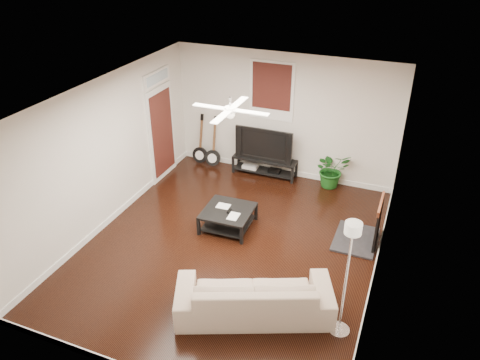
# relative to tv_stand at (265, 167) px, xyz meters

# --- Properties ---
(room) EXTENTS (5.01, 6.01, 2.81)m
(room) POSITION_rel_tv_stand_xyz_m (0.35, -2.78, 1.19)
(room) COLOR black
(room) RESTS_ON ground
(brick_accent) EXTENTS (0.02, 2.20, 2.80)m
(brick_accent) POSITION_rel_tv_stand_xyz_m (2.84, -1.78, 1.19)
(brick_accent) COLOR #A05333
(brick_accent) RESTS_ON floor
(fireplace) EXTENTS (0.80, 1.10, 0.92)m
(fireplace) POSITION_rel_tv_stand_xyz_m (2.55, -1.78, 0.25)
(fireplace) COLOR black
(fireplace) RESTS_ON floor
(window_back) EXTENTS (1.00, 0.06, 1.30)m
(window_back) POSITION_rel_tv_stand_xyz_m (0.05, 0.19, 1.74)
(window_back) COLOR #34110E
(window_back) RESTS_ON wall_back
(door_left) EXTENTS (0.08, 1.00, 2.50)m
(door_left) POSITION_rel_tv_stand_xyz_m (-2.11, -0.88, 1.04)
(door_left) COLOR white
(door_left) RESTS_ON wall_left
(tv_stand) EXTENTS (1.47, 0.39, 0.41)m
(tv_stand) POSITION_rel_tv_stand_xyz_m (0.00, 0.00, 0.00)
(tv_stand) COLOR black
(tv_stand) RESTS_ON floor
(tv) EXTENTS (1.32, 0.17, 0.76)m
(tv) POSITION_rel_tv_stand_xyz_m (-0.00, 0.02, 0.59)
(tv) COLOR black
(tv) RESTS_ON tv_stand
(coffee_table) EXTENTS (0.93, 0.93, 0.38)m
(coffee_table) POSITION_rel_tv_stand_xyz_m (0.05, -2.26, -0.02)
(coffee_table) COLOR black
(coffee_table) RESTS_ON floor
(sofa) EXTENTS (2.46, 1.71, 0.67)m
(sofa) POSITION_rel_tv_stand_xyz_m (1.29, -4.16, 0.13)
(sofa) COLOR #C0A890
(sofa) RESTS_ON floor
(floor_lamp) EXTENTS (0.40, 0.40, 1.87)m
(floor_lamp) POSITION_rel_tv_stand_xyz_m (2.55, -4.06, 0.73)
(floor_lamp) COLOR white
(floor_lamp) RESTS_ON floor
(potted_plant) EXTENTS (0.96, 0.93, 0.82)m
(potted_plant) POSITION_rel_tv_stand_xyz_m (1.53, 0.04, 0.20)
(potted_plant) COLOR #19571B
(potted_plant) RESTS_ON floor
(guitar_left) EXTENTS (0.38, 0.27, 1.22)m
(guitar_left) POSITION_rel_tv_stand_xyz_m (-1.63, -0.03, 0.41)
(guitar_left) COLOR black
(guitar_left) RESTS_ON floor
(guitar_right) EXTENTS (0.40, 0.30, 1.22)m
(guitar_right) POSITION_rel_tv_stand_xyz_m (-1.28, -0.06, 0.41)
(guitar_right) COLOR black
(guitar_right) RESTS_ON floor
(ceiling_fan) EXTENTS (1.24, 1.24, 0.32)m
(ceiling_fan) POSITION_rel_tv_stand_xyz_m (0.35, -2.78, 2.39)
(ceiling_fan) COLOR white
(ceiling_fan) RESTS_ON ceiling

